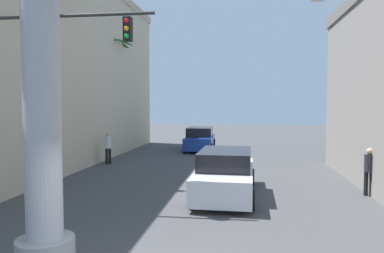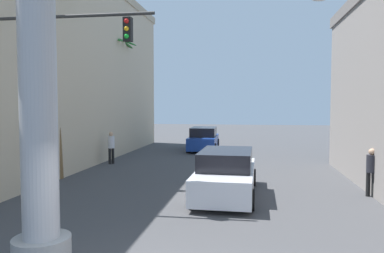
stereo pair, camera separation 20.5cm
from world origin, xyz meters
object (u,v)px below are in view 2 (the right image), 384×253
object	(u,v)px
pedestrian_far_left	(111,145)
car_lead	(226,174)
traffic_light_mast	(38,70)
car_far	(204,139)
pedestrian_mid_right	(372,169)
palm_tree_far_left	(117,78)
palm_tree_mid_left	(52,50)
palm_tree_mid_right	(367,50)

from	to	relation	value
pedestrian_far_left	car_lead	bearing A→B (deg)	-42.51
traffic_light_mast	car_far	world-z (taller)	traffic_light_mast
car_lead	pedestrian_mid_right	xyz separation A→B (m)	(4.86, 0.56, 0.22)
palm_tree_far_left	palm_tree_mid_left	xyz separation A→B (m)	(0.23, -8.02, 0.55)
pedestrian_mid_right	palm_tree_mid_right	bearing A→B (deg)	76.90
car_far	palm_tree_mid_right	size ratio (longest dim) A/B	0.52
traffic_light_mast	car_lead	distance (m)	6.94
traffic_light_mast	car_far	distance (m)	15.33
palm_tree_mid_right	traffic_light_mast	bearing A→B (deg)	-148.89
car_lead	palm_tree_far_left	xyz separation A→B (m)	(-7.49, 9.68, 4.05)
palm_tree_mid_left	pedestrian_far_left	distance (m)	6.12
traffic_light_mast	car_lead	bearing A→B (deg)	19.41
car_lead	car_far	world-z (taller)	same
palm_tree_mid_right	palm_tree_mid_left	size ratio (longest dim) A/B	0.99
car_far	palm_tree_mid_right	world-z (taller)	palm_tree_mid_right
car_far	traffic_light_mast	bearing A→B (deg)	-102.79
traffic_light_mast	palm_tree_mid_right	world-z (taller)	palm_tree_mid_right
car_lead	palm_tree_mid_right	distance (m)	9.08
traffic_light_mast	pedestrian_mid_right	size ratio (longest dim) A/B	3.58
palm_tree_mid_right	car_lead	bearing A→B (deg)	-139.76
car_lead	pedestrian_mid_right	world-z (taller)	pedestrian_mid_right
palm_tree_far_left	palm_tree_mid_left	distance (m)	8.04
car_far	palm_tree_far_left	world-z (taller)	palm_tree_far_left
palm_tree_mid_right	palm_tree_mid_left	distance (m)	13.55
traffic_light_mast	car_lead	xyz separation A→B (m)	(5.68, 2.00, -3.44)
palm_tree_mid_left	pedestrian_far_left	world-z (taller)	palm_tree_mid_left
car_lead	pedestrian_far_left	world-z (taller)	pedestrian_far_left
traffic_light_mast	car_far	xyz separation A→B (m)	(3.31, 14.57, -3.44)
traffic_light_mast	pedestrian_far_left	size ratio (longest dim) A/B	3.49
pedestrian_mid_right	palm_tree_far_left	bearing A→B (deg)	143.53
traffic_light_mast	pedestrian_far_left	distance (m)	8.54
car_far	palm_tree_mid_right	distance (m)	12.20
pedestrian_far_left	palm_tree_mid_right	bearing A→B (deg)	-4.19
car_far	palm_tree_far_left	xyz separation A→B (m)	(-5.11, -2.89, 4.05)
pedestrian_far_left	palm_tree_far_left	bearing A→B (deg)	105.73
car_lead	pedestrian_far_left	size ratio (longest dim) A/B	2.96
palm_tree_mid_left	pedestrian_mid_right	world-z (taller)	palm_tree_mid_left
traffic_light_mast	car_far	size ratio (longest dim) A/B	1.26
palm_tree_mid_left	traffic_light_mast	bearing A→B (deg)	-66.79
palm_tree_far_left	pedestrian_mid_right	distance (m)	15.82
car_far	pedestrian_mid_right	world-z (taller)	pedestrian_mid_right
palm_tree_mid_right	pedestrian_far_left	xyz separation A→B (m)	(-12.30, 0.90, -4.56)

